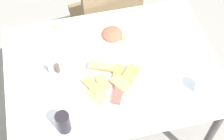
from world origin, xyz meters
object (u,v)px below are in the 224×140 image
(dining_table, at_px, (112,76))
(paper_napkin, at_px, (28,102))
(drinking_glass, at_px, (202,86))
(spoon, at_px, (28,99))
(dining_chair, at_px, (107,18))
(salad_plate_rice, at_px, (113,35))
(pide_platter, at_px, (111,82))
(fork, at_px, (29,105))
(condiment_caddy, at_px, (54,70))
(salad_plate_greens, at_px, (57,36))
(soda_can, at_px, (63,122))

(dining_table, relative_size, paper_napkin, 8.89)
(drinking_glass, relative_size, spoon, 0.53)
(dining_chair, xyz_separation_m, salad_plate_rice, (-0.06, -0.39, 0.27))
(drinking_glass, height_order, spoon, drinking_glass)
(dining_table, height_order, pide_platter, pide_platter)
(pide_platter, relative_size, fork, 1.77)
(paper_napkin, xyz_separation_m, spoon, (-0.00, 0.02, 0.00))
(condiment_caddy, bearing_deg, dining_table, -5.34)
(pide_platter, height_order, salad_plate_greens, pide_platter)
(soda_can, distance_m, spoon, 0.26)
(salad_plate_rice, relative_size, drinking_glass, 2.20)
(drinking_glass, relative_size, fork, 0.54)
(dining_table, relative_size, spoon, 6.27)
(drinking_glass, distance_m, paper_napkin, 0.86)
(dining_table, relative_size, soda_can, 9.31)
(spoon, height_order, condiment_caddy, condiment_caddy)
(dining_table, distance_m, spoon, 0.48)
(dining_table, xyz_separation_m, salad_plate_greens, (-0.26, 0.27, 0.10))
(pide_platter, height_order, paper_napkin, pide_platter)
(pide_platter, distance_m, drinking_glass, 0.45)
(dining_table, distance_m, dining_chair, 0.63)
(soda_can, xyz_separation_m, condiment_caddy, (-0.00, 0.33, -0.04))
(dining_table, height_order, paper_napkin, paper_napkin)
(dining_chair, xyz_separation_m, paper_napkin, (-0.56, -0.72, 0.25))
(soda_can, bearing_deg, dining_table, 44.88)
(salad_plate_rice, relative_size, fork, 1.19)
(salad_plate_greens, distance_m, soda_can, 0.57)
(dining_chair, distance_m, drinking_glass, 0.94)
(spoon, bearing_deg, condiment_caddy, 49.78)
(dining_table, relative_size, salad_plate_greens, 5.43)
(pide_platter, bearing_deg, salad_plate_greens, 121.73)
(salad_plate_greens, relative_size, drinking_glass, 2.16)
(salad_plate_greens, distance_m, fork, 0.45)
(pide_platter, distance_m, fork, 0.43)
(fork, xyz_separation_m, spoon, (-0.00, 0.04, 0.00))
(salad_plate_rice, height_order, drinking_glass, drinking_glass)
(pide_platter, bearing_deg, dining_chair, 79.19)
(spoon, distance_m, condiment_caddy, 0.20)
(drinking_glass, distance_m, condiment_caddy, 0.76)
(paper_napkin, distance_m, spoon, 0.02)
(salad_plate_rice, xyz_separation_m, soda_can, (-0.35, -0.50, 0.04))
(salad_plate_rice, relative_size, soda_can, 1.75)
(dining_chair, bearing_deg, pide_platter, -100.81)
(fork, relative_size, condiment_caddy, 1.77)
(salad_plate_greens, xyz_separation_m, salad_plate_rice, (0.31, -0.06, 0.00))
(dining_chair, distance_m, pide_platter, 0.76)
(soda_can, relative_size, paper_napkin, 0.95)
(dining_table, height_order, spoon, spoon)
(spoon, bearing_deg, salad_plate_greens, 70.91)
(salad_plate_rice, bearing_deg, dining_chair, 81.93)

